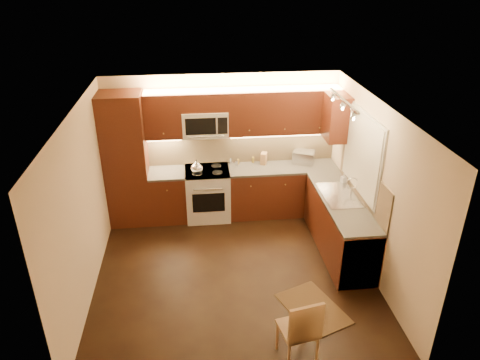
{
  "coord_description": "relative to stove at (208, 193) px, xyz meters",
  "views": [
    {
      "loc": [
        -0.5,
        -5.35,
        4.18
      ],
      "look_at": [
        0.15,
        0.55,
        1.25
      ],
      "focal_mm": 33.54,
      "sensor_mm": 36.0,
      "label": 1
    }
  ],
  "objects": [
    {
      "name": "soap_bottle",
      "position": [
        2.2,
        -0.71,
        0.52
      ],
      "size": [
        0.1,
        0.1,
        0.17
      ],
      "primitive_type": "imported",
      "rotation": [
        0.0,
        0.0,
        0.35
      ],
      "color": "silver",
      "rests_on": "counter_right"
    },
    {
      "name": "kettle",
      "position": [
        -0.18,
        -0.09,
        0.57
      ],
      "size": [
        0.21,
        0.21,
        0.23
      ],
      "primitive_type": null,
      "rotation": [
        0.0,
        0.0,
        0.05
      ],
      "color": "silver",
      "rests_on": "stove"
    },
    {
      "name": "counter_right",
      "position": [
        2.0,
        -1.28,
        0.42
      ],
      "size": [
        0.6,
        2.0,
        0.04
      ],
      "primitive_type": "cube",
      "color": "#383633",
      "rests_on": "base_cab_right"
    },
    {
      "name": "wall_right",
      "position": [
        2.3,
        -1.68,
        0.79
      ],
      "size": [
        0.01,
        4.0,
        2.5
      ],
      "primitive_type": "cube",
      "color": "beige",
      "rests_on": "ground"
    },
    {
      "name": "upper_cab_right_corner",
      "position": [
        2.12,
        -0.28,
        1.42
      ],
      "size": [
        0.35,
        0.5,
        0.75
      ],
      "primitive_type": "cube",
      "color": "#45190E",
      "rests_on": "wall_right"
    },
    {
      "name": "spice_jar_b",
      "position": [
        0.84,
        0.26,
        0.49
      ],
      "size": [
        0.05,
        0.05,
        0.11
      ],
      "primitive_type": "cylinder",
      "rotation": [
        0.0,
        0.0,
        -0.16
      ],
      "color": "olive",
      "rests_on": "counter_back_right"
    },
    {
      "name": "floor",
      "position": [
        0.3,
        -1.68,
        -0.46
      ],
      "size": [
        4.0,
        4.0,
        0.01
      ],
      "primitive_type": "cube",
      "color": "black",
      "rests_on": "ground"
    },
    {
      "name": "toaster_oven",
      "position": [
        1.74,
        0.15,
        0.55
      ],
      "size": [
        0.45,
        0.41,
        0.22
      ],
      "primitive_type": "cube",
      "rotation": [
        0.0,
        0.0,
        -0.43
      ],
      "color": "silver",
      "rests_on": "counter_back_right"
    },
    {
      "name": "counter_back_left",
      "position": [
        -0.69,
        0.02,
        0.42
      ],
      "size": [
        0.62,
        0.6,
        0.04
      ],
      "primitive_type": "cube",
      "color": "#383633",
      "rests_on": "base_cab_back_left"
    },
    {
      "name": "sink",
      "position": [
        2.0,
        -1.12,
        0.52
      ],
      "size": [
        0.52,
        0.86,
        0.15
      ],
      "primitive_type": null,
      "color": "silver",
      "rests_on": "counter_right"
    },
    {
      "name": "pantry",
      "position": [
        -1.35,
        0.02,
        0.69
      ],
      "size": [
        0.7,
        0.6,
        2.3
      ],
      "primitive_type": "cube",
      "color": "#45190E",
      "rests_on": "floor"
    },
    {
      "name": "rug",
      "position": [
        1.27,
        -2.58,
        -0.45
      ],
      "size": [
        0.93,
        1.11,
        0.01
      ],
      "primitive_type": "cube",
      "rotation": [
        0.0,
        0.0,
        0.38
      ],
      "color": "black",
      "rests_on": "floor"
    },
    {
      "name": "window_frame",
      "position": [
        2.29,
        -1.12,
        1.14
      ],
      "size": [
        0.03,
        1.44,
        1.24
      ],
      "primitive_type": "cube",
      "color": "silver",
      "rests_on": "wall_right"
    },
    {
      "name": "wall_front",
      "position": [
        0.3,
        -3.67,
        0.79
      ],
      "size": [
        4.0,
        0.01,
        2.5
      ],
      "primitive_type": "cube",
      "color": "beige",
      "rests_on": "ground"
    },
    {
      "name": "upper_cab_bridge",
      "position": [
        0.0,
        0.15,
        1.63
      ],
      "size": [
        0.76,
        0.35,
        0.31
      ],
      "primitive_type": "cube",
      "color": "#45190E",
      "rests_on": "wall_back"
    },
    {
      "name": "microwave",
      "position": [
        0.0,
        0.14,
        1.26
      ],
      "size": [
        0.76,
        0.38,
        0.44
      ],
      "primitive_type": null,
      "color": "silver",
      "rests_on": "wall_back"
    },
    {
      "name": "ceiling",
      "position": [
        0.3,
        -1.68,
        2.04
      ],
      "size": [
        4.0,
        4.0,
        0.01
      ],
      "primitive_type": "cube",
      "color": "beige",
      "rests_on": "ground"
    },
    {
      "name": "knife_block",
      "position": [
        1.02,
        0.19,
        0.54
      ],
      "size": [
        0.14,
        0.18,
        0.21
      ],
      "primitive_type": "cube",
      "rotation": [
        0.0,
        0.0,
        -0.35
      ],
      "color": "olive",
      "rests_on": "counter_back_right"
    },
    {
      "name": "track_light_bar",
      "position": [
        1.85,
        -1.27,
        2.0
      ],
      "size": [
        0.04,
        1.2,
        0.03
      ],
      "primitive_type": "cube",
      "color": "silver",
      "rests_on": "ceiling"
    },
    {
      "name": "spice_jar_a",
      "position": [
        0.44,
        0.26,
        0.49
      ],
      "size": [
        0.04,
        0.04,
        0.1
      ],
      "primitive_type": "cylinder",
      "rotation": [
        0.0,
        0.0,
        0.03
      ],
      "color": "silver",
      "rests_on": "counter_back_right"
    },
    {
      "name": "stove",
      "position": [
        0.0,
        0.0,
        0.0
      ],
      "size": [
        0.76,
        0.65,
        0.92
      ],
      "primitive_type": null,
      "color": "silver",
      "rests_on": "floor"
    },
    {
      "name": "dining_chair",
      "position": [
        0.87,
        -3.33,
        -0.0
      ],
      "size": [
        0.47,
        0.47,
        0.91
      ],
      "primitive_type": null,
      "rotation": [
        0.0,
        0.0,
        0.2
      ],
      "color": "olive",
      "rests_on": "floor"
    },
    {
      "name": "base_cab_right",
      "position": [
        2.0,
        -1.28,
        -0.03
      ],
      "size": [
        0.6,
        2.0,
        0.86
      ],
      "primitive_type": "cube",
      "color": "#45190E",
      "rests_on": "floor"
    },
    {
      "name": "dishwasher",
      "position": [
        2.0,
        -1.98,
        -0.03
      ],
      "size": [
        0.58,
        0.6,
        0.84
      ],
      "primitive_type": "cube",
      "color": "silver",
      "rests_on": "floor"
    },
    {
      "name": "base_cab_back_right",
      "position": [
        1.34,
        0.02,
        -0.03
      ],
      "size": [
        1.92,
        0.6,
        0.86
      ],
      "primitive_type": "cube",
      "color": "#45190E",
      "rests_on": "floor"
    },
    {
      "name": "base_cab_back_left",
      "position": [
        -0.69,
        0.02,
        -0.03
      ],
      "size": [
        0.62,
        0.6,
        0.86
      ],
      "primitive_type": "cube",
      "color": "#45190E",
      "rests_on": "floor"
    },
    {
      "name": "backsplash_right",
      "position": [
        2.29,
        -1.28,
        0.74
      ],
      "size": [
        0.02,
        2.0,
        0.6
      ],
      "primitive_type": "cube",
      "color": "tan",
      "rests_on": "wall_right"
    },
    {
      "name": "spice_jar_c",
      "position": [
        0.53,
        0.14,
        0.49
      ],
      "size": [
        0.05,
        0.05,
        0.1
      ],
      "primitive_type": "cylinder",
      "rotation": [
        0.0,
        0.0,
        -0.1
      ],
      "color": "silver",
      "rests_on": "counter_back_right"
    },
    {
      "name": "wall_back",
      "position": [
        0.3,
        0.32,
        0.79
      ],
      "size": [
        4.0,
        0.01,
        2.5
      ],
      "primitive_type": "cube",
      "color": "beige",
      "rests_on": "ground"
    },
    {
      "name": "counter_back_right",
      "position": [
        1.34,
        0.02,
        0.42
      ],
      "size": [
        1.92,
        0.6,
        0.04
      ],
      "primitive_type": "cube",
      "color": "#383633",
      "rests_on": "base_cab_back_right"
    },
    {
      "name": "upper_cab_back_left",
      "position": [
        -0.69,
        0.15,
        1.42
      ],
      "size": [
        0.62,
        0.35,
        0.75
      ],
      "primitive_type": "cube",
      "color": "#45190E",
      "rests_on": "wall_back"
    },
    {
      "name": "upper_cab_back_right",
      "position": [
        1.34,
        0.15,
        1.42
      ],
      "size": [
        1.92,
        0.35,
        0.75
      ],
      "primitive_type": "cube",
      "color": "#45190E",
      "rests_on": "wall_back"
    },
    {
      "name": "spice_jar_d",
      "position": [
        0.56,
        0.23,
        0.49
      ],
      "size": [
        0.04,
        0.04,
        0.09
      ],
      "primitive_type": "cylinder",
      "rotation": [
        0.0,
        0.0,
        -0.06
      ],
      "color": "olive",
      "rests_on": "counter_back_right"
    },
    {
      "name": "wall_left",
      "position": [
        -1.7,
        -1.68,
        0.79
      ],
      "size": [
        0.01,
        4.0,
        2.5
      ],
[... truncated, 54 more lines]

